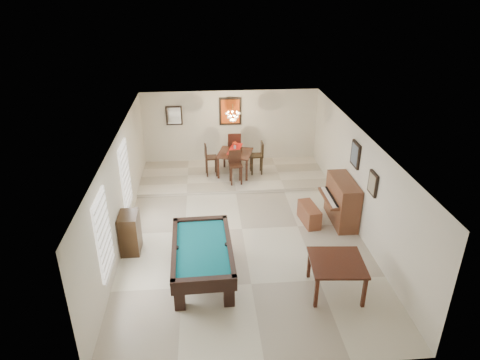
{
  "coord_description": "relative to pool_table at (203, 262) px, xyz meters",
  "views": [
    {
      "loc": [
        -0.88,
        -9.6,
        6.04
      ],
      "look_at": [
        0.0,
        0.6,
        1.15
      ],
      "focal_mm": 32.0,
      "sensor_mm": 36.0,
      "label": 1
    }
  ],
  "objects": [
    {
      "name": "wall_left",
      "position": [
        -1.96,
        1.9,
        0.91
      ],
      "size": [
        0.04,
        9.0,
        2.6
      ],
      "primitive_type": "cube",
      "color": "silver",
      "rests_on": "ground_plane"
    },
    {
      "name": "wall_back",
      "position": [
        1.04,
        6.4,
        0.91
      ],
      "size": [
        6.0,
        0.04,
        2.6
      ],
      "primitive_type": "cube",
      "color": "silver",
      "rests_on": "ground_plane"
    },
    {
      "name": "window_left_front",
      "position": [
        -1.93,
        -0.3,
        1.01
      ],
      "size": [
        0.06,
        1.0,
        1.7
      ],
      "primitive_type": "cube",
      "color": "white",
      "rests_on": "wall_left"
    },
    {
      "name": "dining_chair_east",
      "position": [
        1.81,
        5.15,
        0.26
      ],
      "size": [
        0.4,
        0.4,
        1.07
      ],
      "primitive_type": null,
      "rotation": [
        0.0,
        0.0,
        -1.58
      ],
      "color": "black",
      "rests_on": "dining_step"
    },
    {
      "name": "dining_chair_west",
      "position": [
        0.32,
        5.15,
        0.25
      ],
      "size": [
        0.42,
        0.42,
        1.05
      ],
      "primitive_type": null,
      "rotation": [
        0.0,
        0.0,
        1.66
      ],
      "color": "black",
      "rests_on": "dining_step"
    },
    {
      "name": "dining_step",
      "position": [
        1.04,
        5.15,
        -0.33
      ],
      "size": [
        6.0,
        2.5,
        0.12
      ],
      "primitive_type": "cube",
      "color": "beige",
      "rests_on": "ground_plane"
    },
    {
      "name": "right_picture_lower",
      "position": [
        4.0,
        0.9,
        1.31
      ],
      "size": [
        0.06,
        0.45,
        0.55
      ],
      "primitive_type": "cube",
      "color": "gray",
      "rests_on": "wall_right"
    },
    {
      "name": "back_painting",
      "position": [
        1.04,
        6.36,
        1.51
      ],
      "size": [
        0.75,
        0.06,
        0.95
      ],
      "primitive_type": "cube",
      "color": "#D84C14",
      "rests_on": "wall_back"
    },
    {
      "name": "square_table",
      "position": [
        2.76,
        -0.72,
        -0.02
      ],
      "size": [
        1.18,
        1.18,
        0.76
      ],
      "primitive_type": null,
      "rotation": [
        0.0,
        0.0,
        -0.08
      ],
      "color": "black",
      "rests_on": "ground_plane"
    },
    {
      "name": "upright_piano",
      "position": [
        3.61,
        2.09,
        0.21
      ],
      "size": [
        0.82,
        1.46,
        1.22
      ],
      "primitive_type": null,
      "color": "brown",
      "rests_on": "ground_plane"
    },
    {
      "name": "wall_right",
      "position": [
        4.04,
        1.9,
        0.91
      ],
      "size": [
        0.04,
        9.0,
        2.6
      ],
      "primitive_type": "cube",
      "color": "silver",
      "rests_on": "ground_plane"
    },
    {
      "name": "right_picture_upper",
      "position": [
        4.0,
        2.2,
        1.51
      ],
      "size": [
        0.06,
        0.55,
        0.65
      ],
      "primitive_type": "cube",
      "color": "slate",
      "rests_on": "wall_right"
    },
    {
      "name": "window_left_rear",
      "position": [
        -1.93,
        2.5,
        1.01
      ],
      "size": [
        0.06,
        1.0,
        1.7
      ],
      "primitive_type": "cube",
      "color": "white",
      "rests_on": "wall_left"
    },
    {
      "name": "pool_table",
      "position": [
        0.0,
        0.0,
        0.0
      ],
      "size": [
        1.35,
        2.4,
        0.79
      ],
      "primitive_type": null,
      "rotation": [
        0.0,
        0.0,
        0.03
      ],
      "color": "black",
      "rests_on": "ground_plane"
    },
    {
      "name": "apothecary_chest",
      "position": [
        -1.72,
        1.16,
        0.1
      ],
      "size": [
        0.44,
        0.66,
        1.0
      ],
      "primitive_type": "cube",
      "color": "black",
      "rests_on": "ground_plane"
    },
    {
      "name": "dining_chair_south",
      "position": [
        1.07,
        4.45,
        0.25
      ],
      "size": [
        0.41,
        0.41,
        1.05
      ],
      "primitive_type": null,
      "rotation": [
        0.0,
        0.0,
        0.07
      ],
      "color": "black",
      "rests_on": "dining_step"
    },
    {
      "name": "ceiling",
      "position": [
        1.04,
        1.9,
        2.21
      ],
      "size": [
        6.0,
        9.0,
        0.04
      ],
      "primitive_type": "cube",
      "color": "white",
      "rests_on": "wall_back"
    },
    {
      "name": "chandelier",
      "position": [
        1.04,
        5.1,
        1.81
      ],
      "size": [
        0.44,
        0.44,
        0.6
      ],
      "primitive_type": null,
      "color": "#FFE5B2",
      "rests_on": "ceiling"
    },
    {
      "name": "dining_table",
      "position": [
        1.1,
        5.17,
        0.16
      ],
      "size": [
        1.29,
        1.29,
        0.87
      ],
      "primitive_type": null,
      "rotation": [
        0.0,
        0.0,
        -0.26
      ],
      "color": "black",
      "rests_on": "dining_step"
    },
    {
      "name": "wall_front",
      "position": [
        1.04,
        -2.6,
        0.91
      ],
      "size": [
        6.0,
        0.04,
        2.6
      ],
      "primitive_type": "cube",
      "color": "silver",
      "rests_on": "ground_plane"
    },
    {
      "name": "flower_vase",
      "position": [
        1.1,
        5.17,
        0.73
      ],
      "size": [
        0.15,
        0.15,
        0.26
      ],
      "primitive_type": null,
      "rotation": [
        0.0,
        0.0,
        0.0
      ],
      "color": "red",
      "rests_on": "dining_table"
    },
    {
      "name": "back_mirror",
      "position": [
        -0.86,
        6.36,
        1.41
      ],
      "size": [
        0.55,
        0.06,
        0.65
      ],
      "primitive_type": "cube",
      "color": "white",
      "rests_on": "wall_back"
    },
    {
      "name": "piano_bench",
      "position": [
        2.87,
        2.07,
        -0.14
      ],
      "size": [
        0.48,
        0.96,
        0.51
      ],
      "primitive_type": "cube",
      "rotation": [
        0.0,
        0.0,
        0.13
      ],
      "color": "brown",
      "rests_on": "ground_plane"
    },
    {
      "name": "ground_plane",
      "position": [
        1.04,
        1.9,
        -0.4
      ],
      "size": [
        6.0,
        9.0,
        0.02
      ],
      "primitive_type": "cube",
      "color": "beige"
    },
    {
      "name": "dining_chair_north",
      "position": [
        1.13,
        5.94,
        0.32
      ],
      "size": [
        0.45,
        0.45,
        1.18
      ],
      "primitive_type": null,
      "rotation": [
        0.0,
        0.0,
        3.12
      ],
      "color": "black",
      "rests_on": "dining_step"
    }
  ]
}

